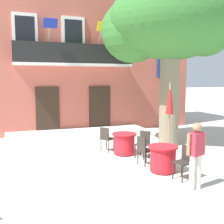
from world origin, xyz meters
TOP-DOWN VIEW (x-y plane):
  - ground_plane at (0.00, 0.00)m, footprint 120.00×120.00m
  - building_facade at (0.04, 6.99)m, footprint 13.00×5.09m
  - entrance_step_platform at (0.04, 4.02)m, footprint 6.47×1.95m
  - plane_tree at (3.03, 1.35)m, footprint 5.09×4.47m
  - cafe_table_near_tree at (0.83, 0.59)m, footprint 0.86×0.86m
  - cafe_chair_near_tree_0 at (0.35, 1.17)m, footprint 0.55×0.55m
  - cafe_chair_near_tree_1 at (1.28, -0.02)m, footprint 0.55×0.55m
  - cafe_table_middle at (1.16, -1.49)m, footprint 0.86×0.86m
  - cafe_chair_middle_0 at (1.39, -2.21)m, footprint 0.47×0.47m
  - cafe_chair_middle_1 at (0.91, -0.78)m, footprint 0.48×0.48m
  - cafe_umbrella at (2.33, 0.06)m, footprint 0.44×0.44m
  - pedestrian_near_entrance at (1.23, -2.87)m, footprint 0.53×0.29m

SIDE VIEW (x-z plane):
  - ground_plane at x=0.00m, z-range 0.00..0.00m
  - entrance_step_platform at x=0.04m, z-range 0.00..0.25m
  - cafe_table_near_tree at x=0.83m, z-range 0.01..0.77m
  - cafe_table_middle at x=1.16m, z-range 0.01..0.77m
  - cafe_chair_near_tree_0 at x=0.35m, z-range 0.07..0.98m
  - cafe_chair_near_tree_1 at x=1.28m, z-range 0.07..0.98m
  - cafe_chair_middle_0 at x=1.39m, z-range 0.07..0.98m
  - cafe_chair_middle_1 at x=0.91m, z-range 0.07..0.98m
  - pedestrian_near_entrance at x=1.23m, z-range 0.11..1.75m
  - cafe_umbrella at x=2.33m, z-range 0.39..2.94m
  - building_facade at x=0.04m, z-range 0.00..7.50m
  - plane_tree at x=3.03m, z-range 1.55..7.96m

